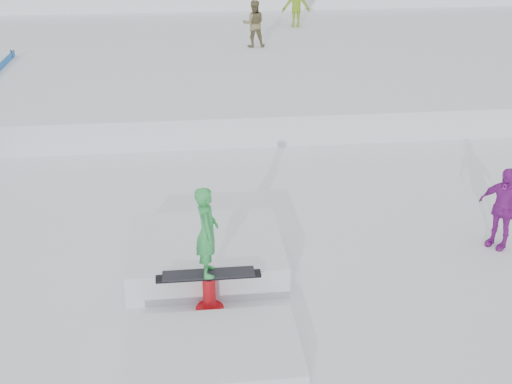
{
  "coord_description": "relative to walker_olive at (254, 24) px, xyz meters",
  "views": [
    {
      "loc": [
        -0.64,
        -8.25,
        5.92
      ],
      "look_at": [
        0.5,
        2.0,
        1.1
      ],
      "focal_mm": 45.0,
      "sensor_mm": 36.0,
      "label": 1
    }
  ],
  "objects": [
    {
      "name": "ground",
      "position": [
        -1.88,
        -15.17,
        -1.63
      ],
      "size": [
        120.0,
        120.0,
        0.0
      ],
      "primitive_type": "plane",
      "color": "white"
    },
    {
      "name": "snow_midrise",
      "position": [
        -1.88,
        0.83,
        -1.23
      ],
      "size": [
        50.0,
        18.0,
        0.8
      ],
      "primitive_type": "cube",
      "color": "white",
      "rests_on": "ground"
    },
    {
      "name": "walker_olive",
      "position": [
        0.0,
        0.0,
        0.0
      ],
      "size": [
        0.82,
        0.65,
        1.66
      ],
      "primitive_type": "imported",
      "rotation": [
        0.0,
        0.0,
        3.11
      ],
      "color": "olive",
      "rests_on": "snow_midrise"
    },
    {
      "name": "walker_ygreen",
      "position": [
        2.16,
        3.63,
        0.08
      ],
      "size": [
        1.21,
        0.74,
        1.82
      ],
      "primitive_type": "imported",
      "rotation": [
        0.0,
        0.0,
        3.08
      ],
      "color": "#699015",
      "rests_on": "snow_midrise"
    },
    {
      "name": "spectator_purple",
      "position": [
        3.03,
        -13.64,
        -0.85
      ],
      "size": [
        0.85,
        0.95,
        1.55
      ],
      "primitive_type": "imported",
      "rotation": [
        0.0,
        0.0,
        -0.92
      ],
      "color": "purple",
      "rests_on": "ground"
    },
    {
      "name": "jib_rail_feature",
      "position": [
        -2.32,
        -14.52,
        -1.32
      ],
      "size": [
        2.6,
        4.4,
        2.11
      ],
      "color": "white",
      "rests_on": "ground"
    }
  ]
}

